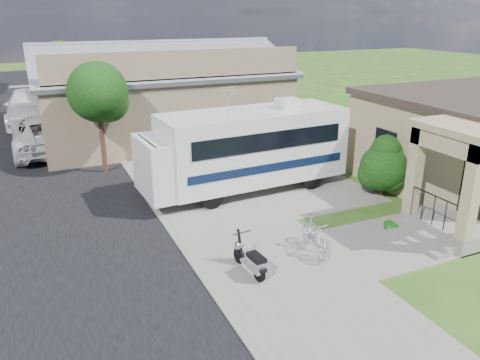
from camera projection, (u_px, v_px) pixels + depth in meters
name	position (u px, v px, depth m)	size (l,w,h in m)	color
ground	(291.00, 247.00, 13.46)	(120.00, 120.00, 0.00)	#244211
street_slab	(10.00, 177.00, 19.16)	(9.00, 80.00, 0.02)	black
sidewalk_slab	(164.00, 157.00, 21.65)	(4.00, 80.00, 0.06)	slate
driveway_slab	(266.00, 188.00, 17.89)	(7.00, 6.00, 0.05)	slate
walk_slab	(397.00, 241.00, 13.75)	(4.00, 3.00, 0.05)	slate
house	(480.00, 142.00, 17.51)	(9.47, 7.80, 3.54)	#877A55
warehouse	(160.00, 100.00, 24.78)	(12.50, 8.40, 5.04)	#7C644D
street_tree_a	(100.00, 95.00, 18.71)	(2.44, 2.40, 4.58)	#301E15
street_tree_b	(74.00, 66.00, 27.24)	(2.44, 2.40, 4.73)	#301E15
street_tree_c	(62.00, 58.00, 35.07)	(2.44, 2.40, 4.42)	#301E15
motorhome	(246.00, 147.00, 17.18)	(7.80, 2.86, 3.93)	beige
shrub	(384.00, 165.00, 16.85)	(1.88, 1.80, 2.31)	#301E15
scooter	(251.00, 260.00, 11.87)	(0.52, 1.48, 0.97)	black
bicycle	(314.00, 237.00, 12.92)	(0.48, 1.70, 1.02)	#A9A9B0
pickup_truck	(45.00, 133.00, 22.51)	(2.95, 6.41, 1.78)	silver
van	(30.00, 107.00, 28.16)	(2.72, 6.69, 1.94)	silver
garden_hose	(391.00, 227.00, 14.48)	(0.44, 0.44, 0.20)	#166113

